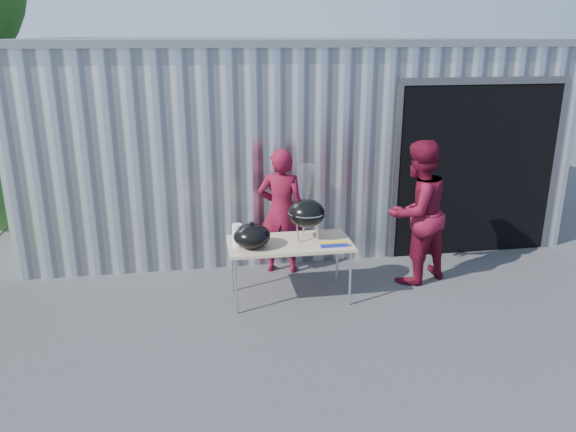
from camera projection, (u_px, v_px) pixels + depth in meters
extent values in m
plane|color=#38383A|center=(269.00, 322.00, 6.47)|extent=(80.00, 80.00, 0.00)
cube|color=silver|center=(277.00, 127.00, 10.54)|extent=(8.00, 6.00, 3.00)
cube|color=slate|center=(277.00, 41.00, 10.06)|extent=(8.20, 6.20, 0.10)
cube|color=black|center=(459.00, 163.00, 8.73)|extent=(2.40, 1.20, 2.50)
cube|color=#4C4C51|center=(486.00, 81.00, 7.79)|extent=(2.52, 0.08, 0.10)
cube|color=tan|center=(290.00, 244.00, 6.84)|extent=(1.50, 0.75, 0.04)
cylinder|color=silver|center=(236.00, 286.00, 6.56)|extent=(0.03, 0.03, 0.71)
cylinder|color=silver|center=(350.00, 278.00, 6.77)|extent=(0.03, 0.03, 0.71)
cylinder|color=silver|center=(232.00, 266.00, 7.15)|extent=(0.03, 0.03, 0.71)
cylinder|color=silver|center=(337.00, 259.00, 7.36)|extent=(0.03, 0.03, 0.71)
ellipsoid|color=black|center=(307.00, 213.00, 6.82)|extent=(0.45, 0.45, 0.34)
cylinder|color=silver|center=(307.00, 212.00, 6.82)|extent=(0.46, 0.46, 0.02)
cylinder|color=silver|center=(307.00, 211.00, 6.81)|extent=(0.43, 0.43, 0.01)
cylinder|color=silver|center=(304.00, 226.00, 7.02)|extent=(0.02, 0.02, 0.24)
cylinder|color=silver|center=(298.00, 233.00, 6.81)|extent=(0.02, 0.02, 0.24)
cylinder|color=silver|center=(317.00, 231.00, 6.84)|extent=(0.02, 0.02, 0.24)
cylinder|color=#C97248|center=(295.00, 210.00, 6.79)|extent=(0.02, 0.14, 0.02)
cylinder|color=#C97248|center=(298.00, 210.00, 6.79)|extent=(0.02, 0.14, 0.02)
cylinder|color=#C97248|center=(300.00, 210.00, 6.80)|extent=(0.02, 0.14, 0.02)
cylinder|color=#C97248|center=(303.00, 210.00, 6.80)|extent=(0.02, 0.14, 0.02)
cylinder|color=#C97248|center=(305.00, 210.00, 6.81)|extent=(0.02, 0.14, 0.02)
cylinder|color=#C97248|center=(308.00, 210.00, 6.81)|extent=(0.02, 0.14, 0.02)
cylinder|color=#C97248|center=(310.00, 210.00, 6.82)|extent=(0.02, 0.14, 0.02)
cylinder|color=#C97248|center=(313.00, 210.00, 6.82)|extent=(0.02, 0.14, 0.02)
cylinder|color=#C97248|center=(315.00, 209.00, 6.83)|extent=(0.02, 0.14, 0.02)
cylinder|color=#C97248|center=(318.00, 209.00, 6.83)|extent=(0.02, 0.14, 0.02)
cone|color=silver|center=(307.00, 187.00, 6.72)|extent=(0.20, 0.20, 0.55)
ellipsoid|color=black|center=(252.00, 236.00, 6.63)|extent=(0.44, 0.44, 0.29)
cylinder|color=black|center=(252.00, 223.00, 6.58)|extent=(0.05, 0.05, 0.03)
cylinder|color=white|center=(237.00, 236.00, 6.65)|extent=(0.12, 0.12, 0.28)
cube|color=white|center=(243.00, 235.00, 6.94)|extent=(0.20, 0.15, 0.10)
cube|color=#1B23B4|center=(334.00, 245.00, 6.67)|extent=(0.32, 0.06, 0.05)
cube|color=yellow|center=(334.00, 242.00, 6.66)|extent=(0.32, 0.06, 0.01)
imported|color=maroon|center=(281.00, 211.00, 7.63)|extent=(0.72, 0.56, 1.73)
imported|color=maroon|center=(417.00, 212.00, 7.31)|extent=(1.14, 1.04, 1.90)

